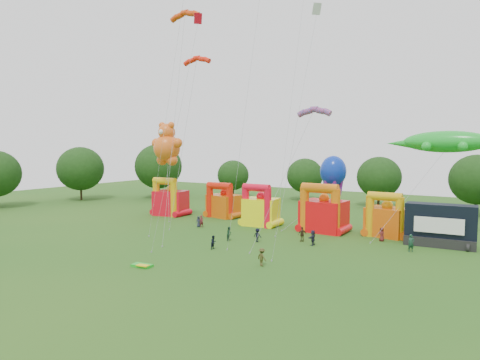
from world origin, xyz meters
The scene contains 24 objects.
ground centered at (0.00, 0.00, 0.00)m, with size 160.00×160.00×0.00m, color #1F5417.
tree_ring centered at (-1.17, 0.61, 6.26)m, with size 122.33×124.42×12.07m.
bouncy_castle_0 centered at (-19.29, 26.35, 2.43)m, with size 5.82×5.07×6.40m.
bouncy_castle_1 centered at (-10.56, 29.62, 2.20)m, with size 5.76×5.02×5.76m.
bouncy_castle_2 centered at (-1.70, 26.14, 2.36)m, with size 5.20×4.40×6.20m.
bouncy_castle_3 centered at (7.72, 26.75, 2.52)m, with size 5.85×4.81×6.66m.
bouncy_castle_4 centered at (15.72, 28.22, 2.22)m, with size 5.33×4.59×5.80m.
stage_trailer centered at (22.29, 26.11, 2.37)m, with size 7.72×3.29×4.93m.
teddy_bear_kite centered at (-16.97, 23.28, 8.96)m, with size 5.98×4.81×15.50m.
gecko_kite centered at (18.96, 28.43, 6.49)m, with size 13.56×11.61×13.66m.
octopus_kite centered at (5.41, 29.75, 3.96)m, with size 5.94×11.01×10.27m.
parafoil_kites centered at (0.54, 14.54, 10.88)m, with size 23.52×14.21×29.21m.
diamond_kites centered at (1.20, 15.45, 16.96)m, with size 21.50×20.85×41.19m.
folded_kite_bundle centered at (-0.64, 1.34, 0.14)m, with size 2.11×1.29×0.31m.
spectator_0 centered at (-8.57, 20.38, 0.78)m, with size 0.76×0.50×1.56m, color #222738.
spectator_1 centered at (-8.10, 20.46, 0.85)m, with size 0.62×0.41×1.71m, color maroon.
spectator_2 centered at (0.05, 15.41, 0.86)m, with size 0.83×0.65×1.72m, color #163923.
spectator_3 centered at (3.38, 16.52, 0.83)m, with size 1.07×0.62×1.66m, color black.
spectator_4 centered at (7.86, 19.60, 0.91)m, with size 1.06×0.44×1.81m, color #382716.
spectator_5 centered at (9.71, 18.45, 0.90)m, with size 1.67×0.53×1.80m, color #232238.
spectator_6 centered at (15.95, 25.00, 0.85)m, with size 0.83×0.54×1.70m, color maroon.
spectator_7 centered at (20.01, 21.35, 0.97)m, with size 0.71×0.46×1.93m, color #183C2A.
spectator_8 centered at (1.01, 10.76, 0.78)m, with size 0.76×0.59×1.57m, color black.
spectator_9 centered at (8.93, 7.72, 0.88)m, with size 1.13×0.65×1.76m, color #3E3A19.
Camera 1 is at (28.73, -27.64, 11.52)m, focal length 32.00 mm.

